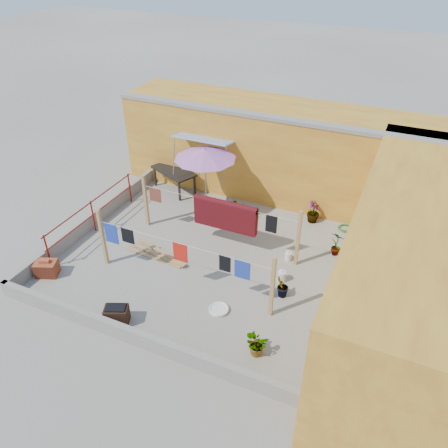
{
  "coord_description": "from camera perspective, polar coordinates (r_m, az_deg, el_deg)",
  "views": [
    {
      "loc": [
        4.67,
        -9.04,
        8.01
      ],
      "look_at": [
        0.46,
        0.3,
        1.13
      ],
      "focal_mm": 35.0,
      "sensor_mm": 36.0,
      "label": 1
    }
  ],
  "objects": [
    {
      "name": "water_jug_a",
      "position": [
        12.14,
        7.54,
        -6.78
      ],
      "size": [
        0.23,
        0.23,
        0.36
      ],
      "color": "silver",
      "rests_on": "ground"
    },
    {
      "name": "parapet_front",
      "position": [
        10.6,
        -11.3,
        -14.34
      ],
      "size": [
        8.3,
        0.16,
        0.44
      ],
      "primitive_type": "cube",
      "color": "gray",
      "rests_on": "ground"
    },
    {
      "name": "plant_right_c",
      "position": [
        10.17,
        4.36,
        -15.52
      ],
      "size": [
        0.61,
        0.66,
        0.61
      ],
      "primitive_type": "imported",
      "rotation": [
        0.0,
        0.0,
        4.98
      ],
      "color": "#235C1A",
      "rests_on": "ground"
    },
    {
      "name": "lumber_pile",
      "position": [
        13.09,
        -8.68,
        -3.98
      ],
      "size": [
        2.08,
        0.71,
        0.13
      ],
      "color": "tan",
      "rests_on": "ground"
    },
    {
      "name": "white_basin",
      "position": [
        11.27,
        -0.69,
        -11.09
      ],
      "size": [
        0.52,
        0.52,
        0.09
      ],
      "color": "silver",
      "rests_on": "ground"
    },
    {
      "name": "outdoor_table",
      "position": [
        16.11,
        -6.57,
        6.75
      ],
      "size": [
        1.92,
        1.48,
        0.81
      ],
      "color": "black",
      "rests_on": "ground"
    },
    {
      "name": "plant_back_a",
      "position": [
        14.48,
        1.54,
        1.99
      ],
      "size": [
        0.83,
        0.78,
        0.73
      ],
      "primitive_type": "imported",
      "rotation": [
        0.0,
        0.0,
        0.39
      ],
      "color": "#235C1A",
      "rests_on": "ground"
    },
    {
      "name": "patio_umbrella",
      "position": [
        13.96,
        -2.48,
        9.06
      ],
      "size": [
        2.53,
        2.53,
        2.41
      ],
      "color": "gray",
      "rests_on": "ground"
    },
    {
      "name": "plant_right_a",
      "position": [
        13.22,
        14.53,
        -2.47
      ],
      "size": [
        0.51,
        0.44,
        0.83
      ],
      "primitive_type": "imported",
      "rotation": [
        0.0,
        0.0,
        2.76
      ],
      "color": "#235C1A",
      "rests_on": "ground"
    },
    {
      "name": "plant_back_b",
      "position": [
        14.61,
        11.58,
        1.55
      ],
      "size": [
        0.48,
        0.48,
        0.73
      ],
      "primitive_type": "imported",
      "rotation": [
        0.0,
        0.0,
        1.36
      ],
      "color": "#235C1A",
      "rests_on": "ground"
    },
    {
      "name": "wall_back",
      "position": [
        15.72,
        6.84,
        9.57
      ],
      "size": [
        11.0,
        3.27,
        3.21
      ],
      "color": "gold",
      "rests_on": "ground"
    },
    {
      "name": "plant_right_b",
      "position": [
        11.54,
        7.6,
        -8.14
      ],
      "size": [
        0.38,
        0.43,
        0.68
      ],
      "primitive_type": "imported",
      "rotation": [
        0.0,
        0.0,
        4.48
      ],
      "color": "#235C1A",
      "rests_on": "ground"
    },
    {
      "name": "green_hose",
      "position": [
        14.66,
        15.56,
        -0.52
      ],
      "size": [
        0.48,
        0.48,
        0.07
      ],
      "color": "#197322",
      "rests_on": "ground"
    },
    {
      "name": "red_railing",
      "position": [
        14.28,
        -16.82,
        1.56
      ],
      "size": [
        0.05,
        4.2,
        1.1
      ],
      "color": "maroon",
      "rests_on": "ground"
    },
    {
      "name": "clothesline_rig",
      "position": [
        12.67,
        -0.55,
        0.55
      ],
      "size": [
        5.09,
        2.35,
        1.8
      ],
      "color": "tan",
      "rests_on": "ground"
    },
    {
      "name": "water_jug_b",
      "position": [
        12.89,
        8.38,
        -4.21
      ],
      "size": [
        0.2,
        0.2,
        0.31
      ],
      "color": "silver",
      "rests_on": "ground"
    },
    {
      "name": "brick_stack",
      "position": [
        13.16,
        -22.17,
        -5.38
      ],
      "size": [
        0.71,
        0.62,
        0.52
      ],
      "color": "#A84226",
      "rests_on": "ground"
    },
    {
      "name": "parapet_left",
      "position": [
        14.8,
        -16.72,
        0.49
      ],
      "size": [
        0.16,
        7.3,
        0.44
      ],
      "primitive_type": "cube",
      "color": "gray",
      "rests_on": "ground"
    },
    {
      "name": "brazier",
      "position": [
        11.16,
        -13.83,
        -11.45
      ],
      "size": [
        0.67,
        0.57,
        0.51
      ],
      "color": "black",
      "rests_on": "ground"
    },
    {
      "name": "wall_right",
      "position": [
        11.09,
        22.32,
        -4.41
      ],
      "size": [
        2.4,
        9.0,
        3.2
      ],
      "primitive_type": "cube",
      "color": "gold",
      "rests_on": "ground"
    },
    {
      "name": "ground",
      "position": [
        12.95,
        -2.39,
        -4.39
      ],
      "size": [
        80.0,
        80.0,
        0.0
      ],
      "primitive_type": "plane",
      "color": "#9E998E",
      "rests_on": "ground"
    }
  ]
}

